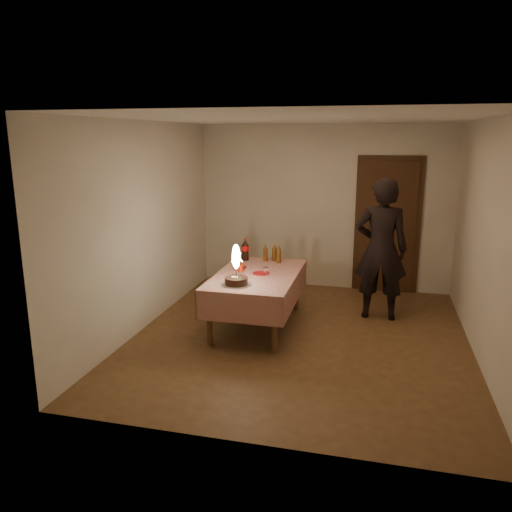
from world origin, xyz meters
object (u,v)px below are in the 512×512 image
birthday_cake (236,275)px  photographer (381,249)px  amber_bottle_mid (274,252)px  dining_table (257,281)px  amber_bottle_right (279,254)px  clear_cup (266,271)px  red_cup (241,268)px  red_plate (261,273)px  cola_bottle (245,250)px  amber_bottle_left (266,253)px

birthday_cake → photographer: photographer is taller
amber_bottle_mid → dining_table: bearing=-95.8°
amber_bottle_right → photographer: size_ratio=0.13×
clear_cup → red_cup: bearing=169.4°
dining_table → amber_bottle_mid: bearing=84.2°
red_plate → amber_bottle_right: bearing=79.5°
red_cup → clear_cup: red_cup is taller
clear_cup → amber_bottle_mid: size_ratio=0.35×
cola_bottle → birthday_cake: bearing=-79.9°
clear_cup → photographer: (1.40, 0.73, 0.20)m
birthday_cake → clear_cup: bearing=65.5°
red_plate → amber_bottle_right: 0.61m
dining_table → red_cup: (-0.23, 0.05, 0.15)m
amber_bottle_right → amber_bottle_mid: 0.14m
red_cup → clear_cup: size_ratio=1.11×
red_plate → cola_bottle: 0.75m
red_plate → photographer: bearing=25.5°
red_plate → amber_bottle_mid: size_ratio=0.86×
photographer → clear_cup: bearing=-152.5°
photographer → red_plate: bearing=-154.5°
amber_bottle_mid → cola_bottle: bearing=-169.9°
dining_table → amber_bottle_mid: 0.75m
amber_bottle_left → amber_bottle_mid: same height
cola_bottle → amber_bottle_mid: size_ratio=1.25×
birthday_cake → amber_bottle_right: birthday_cake is taller
dining_table → red_plate: size_ratio=7.82×
red_cup → amber_bottle_left: size_ratio=0.39×
birthday_cake → amber_bottle_left: bearing=86.3°
dining_table → amber_bottle_right: amber_bottle_right is taller
amber_bottle_right → clear_cup: bearing=-93.8°
amber_bottle_right → amber_bottle_left: bearing=163.4°
dining_table → red_plate: 0.11m
amber_bottle_mid → photographer: size_ratio=0.13×
clear_cup → cola_bottle: 0.80m
red_plate → cola_bottle: size_ratio=0.69×
birthday_cake → red_plate: size_ratio=2.20×
amber_bottle_left → clear_cup: bearing=-76.8°
red_cup → birthday_cake: bearing=-79.2°
amber_bottle_left → red_cup: bearing=-107.1°
photographer → dining_table: bearing=-154.7°
red_plate → photographer: size_ratio=0.12×
dining_table → cola_bottle: cola_bottle is taller
birthday_cake → photographer: (1.63, 1.25, 0.12)m
photographer → amber_bottle_left: bearing=-178.2°
red_plate → clear_cup: 0.09m
birthday_cake → red_cup: size_ratio=4.83×
red_cup → amber_bottle_left: bearing=72.9°
red_plate → amber_bottle_left: 0.67m
cola_bottle → photographer: bearing=2.2°
dining_table → red_plate: (0.05, 0.02, 0.10)m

